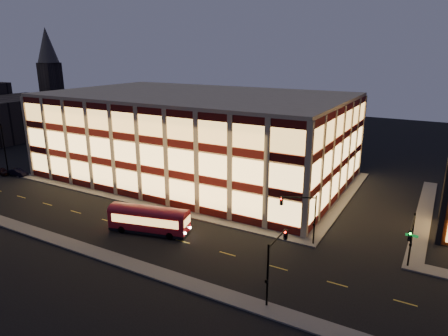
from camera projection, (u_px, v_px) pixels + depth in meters
The scene contains 16 objects.
ground at pixel (149, 209), 56.34m from camera, with size 200.00×200.00×0.00m, color black.
sidewalk_office_south at pixel (138, 202), 58.57m from camera, with size 54.00×2.00×0.15m, color #514F4C.
sidewalk_office_east at pixel (343, 199), 59.65m from camera, with size 2.00×30.00×0.15m, color #514F4C.
sidewalk_tower_west at pixel (424, 213), 54.45m from camera, with size 2.00×30.00×0.15m, color #514F4C.
sidewalk_near at pixel (75, 246), 45.47m from camera, with size 100.00×2.00×0.15m, color #514F4C.
office_building at pixel (197, 135), 69.78m from camera, with size 50.45×30.45×14.50m.
bg_building_a at pixel (1, 119), 99.23m from camera, with size 18.00×28.00×10.00m, color #2D2621.
church_tower at pixel (52, 93), 120.24m from camera, with size 5.00×5.00×18.00m, color #2D2621.
church_spire at pixel (47, 45), 116.28m from camera, with size 6.00×6.00×10.00m, color #4C473F.
traffic_signal_far at pixel (303, 211), 44.88m from camera, with size 3.79×1.87×6.00m.
traffic_signal_right at pixel (411, 236), 38.84m from camera, with size 1.20×4.37×6.00m.
traffic_signal_near at pixel (275, 257), 34.86m from camera, with size 0.32×4.45×6.00m.
street_lamp_a at pixel (3, 143), 71.53m from camera, with size 0.44×1.22×9.02m.
trolley_bus at pixel (149, 218), 48.49m from camera, with size 10.20×4.72×3.35m.
parked_car_0 at pixel (3, 171), 71.65m from camera, with size 1.39×3.45×1.17m, color black.
parked_car_1 at pixel (18, 172), 70.89m from camera, with size 1.33×3.81×1.26m, color black.
Camera 1 is at (35.02, -40.40, 21.45)m, focal length 32.00 mm.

